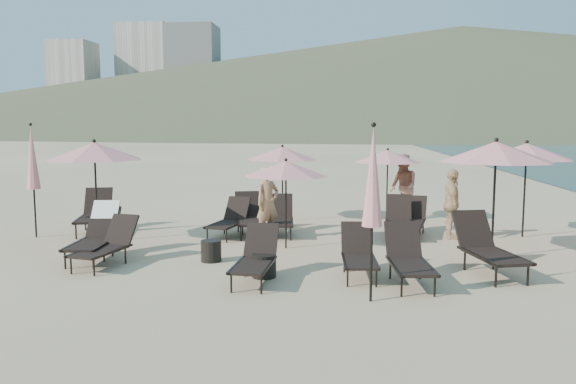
# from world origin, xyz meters

# --- Properties ---
(ground) EXTENTS (800.00, 800.00, 0.00)m
(ground) POSITION_xyz_m (0.00, 0.00, 0.00)
(ground) COLOR #D6BA8C
(ground) RESTS_ON ground
(volcanic_headland) EXTENTS (690.00, 690.00, 55.00)m
(volcanic_headland) POSITION_xyz_m (71.37, 302.62, 26.49)
(volcanic_headland) COLOR brown
(volcanic_headland) RESTS_ON ground
(hotel_skyline) EXTENTS (109.00, 82.00, 55.00)m
(hotel_skyline) POSITION_xyz_m (-93.62, 271.21, 24.18)
(hotel_skyline) COLOR beige
(hotel_skyline) RESTS_ON ground
(lounger_0) EXTENTS (0.91, 1.68, 0.91)m
(lounger_0) POSITION_xyz_m (-3.96, 0.21, 0.43)
(lounger_0) COLOR black
(lounger_0) RESTS_ON ground
(lounger_1) EXTENTS (0.78, 1.82, 1.11)m
(lounger_1) POSITION_xyz_m (-4.44, 0.80, 0.53)
(lounger_1) COLOR black
(lounger_1) RESTS_ON ground
(lounger_2) EXTENTS (0.68, 1.62, 0.92)m
(lounger_2) POSITION_xyz_m (-0.90, -0.57, 0.43)
(lounger_2) COLOR black
(lounger_2) RESTS_ON ground
(lounger_3) EXTENTS (0.68, 1.58, 0.89)m
(lounger_3) POSITION_xyz_m (0.90, -0.03, 0.41)
(lounger_3) COLOR black
(lounger_3) RESTS_ON ground
(lounger_4) EXTENTS (0.80, 1.73, 0.97)m
(lounger_4) POSITION_xyz_m (1.75, -0.42, 0.45)
(lounger_4) COLOR black
(lounger_4) RESTS_ON ground
(lounger_5) EXTENTS (1.14, 1.97, 1.07)m
(lounger_5) POSITION_xyz_m (3.25, 0.38, 0.50)
(lounger_5) COLOR black
(lounger_5) RESTS_ON ground
(lounger_6) EXTENTS (1.16, 1.97, 1.07)m
(lounger_6) POSITION_xyz_m (-5.74, 3.52, 0.50)
(lounger_6) COLOR black
(lounger_6) RESTS_ON ground
(lounger_7) EXTENTS (0.91, 1.67, 0.91)m
(lounger_7) POSITION_xyz_m (-2.20, 3.35, 0.43)
(lounger_7) COLOR black
(lounger_7) RESTS_ON ground
(lounger_8) EXTENTS (1.07, 1.85, 1.00)m
(lounger_8) POSITION_xyz_m (-1.75, 3.70, 0.47)
(lounger_8) COLOR black
(lounger_8) RESTS_ON ground
(lounger_9) EXTENTS (0.80, 1.72, 0.95)m
(lounger_9) POSITION_xyz_m (-0.97, 3.70, 0.45)
(lounger_9) COLOR black
(lounger_9) RESTS_ON ground
(lounger_10) EXTENTS (0.92, 1.67, 0.91)m
(lounger_10) POSITION_xyz_m (2.32, 4.04, 0.43)
(lounger_10) COLOR black
(lounger_10) RESTS_ON ground
(lounger_11) EXTENTS (0.72, 1.72, 0.97)m
(lounger_11) POSITION_xyz_m (1.96, 3.70, 0.46)
(lounger_11) COLOR black
(lounger_11) RESTS_ON ground
(umbrella_open_0) EXTENTS (2.24, 2.24, 2.41)m
(umbrella_open_0) POSITION_xyz_m (-5.15, 2.39, 2.13)
(umbrella_open_0) COLOR black
(umbrella_open_0) RESTS_ON ground
(umbrella_open_1) EXTENTS (1.86, 1.86, 2.01)m
(umbrella_open_1) POSITION_xyz_m (-0.66, 2.14, 1.77)
(umbrella_open_1) COLOR black
(umbrella_open_1) RESTS_ON ground
(umbrella_open_2) EXTENTS (2.30, 2.30, 2.47)m
(umbrella_open_2) POSITION_xyz_m (3.66, 1.67, 2.18)
(umbrella_open_2) COLOR black
(umbrella_open_2) RESTS_ON ground
(umbrella_open_3) EXTENTS (2.03, 2.03, 2.19)m
(umbrella_open_3) POSITION_xyz_m (-1.15, 5.73, 1.93)
(umbrella_open_3) COLOR black
(umbrella_open_3) RESTS_ON ground
(umbrella_open_4) EXTENTS (1.94, 1.94, 2.09)m
(umbrella_open_4) POSITION_xyz_m (1.82, 6.09, 1.85)
(umbrella_open_4) COLOR black
(umbrella_open_4) RESTS_ON ground
(umbrella_open_5) EXTENTS (2.20, 2.20, 2.37)m
(umbrella_open_5) POSITION_xyz_m (4.98, 4.03, 2.09)
(umbrella_open_5) COLOR black
(umbrella_open_5) RESTS_ON ground
(umbrella_closed_0) EXTENTS (0.32, 0.32, 2.76)m
(umbrella_closed_0) POSITION_xyz_m (1.06, -1.51, 1.92)
(umbrella_closed_0) COLOR black
(umbrella_closed_0) RESTS_ON ground
(umbrella_closed_1) EXTENTS (0.33, 0.33, 2.78)m
(umbrella_closed_1) POSITION_xyz_m (-6.88, 2.73, 1.94)
(umbrella_closed_1) COLOR black
(umbrella_closed_1) RESTS_ON ground
(side_table_0) EXTENTS (0.41, 0.41, 0.43)m
(side_table_0) POSITION_xyz_m (-2.02, 0.76, 0.21)
(side_table_0) COLOR black
(side_table_0) RESTS_ON ground
(side_table_1) EXTENTS (0.44, 0.44, 0.42)m
(side_table_1) POSITION_xyz_m (-0.79, -0.30, 0.21)
(side_table_1) COLOR black
(side_table_1) RESTS_ON ground
(beachgoer_a) EXTENTS (0.75, 0.75, 1.75)m
(beachgoer_a) POSITION_xyz_m (-1.21, 3.07, 0.88)
(beachgoer_a) COLOR tan
(beachgoer_a) RESTS_ON ground
(beachgoer_b) EXTENTS (0.99, 1.11, 1.90)m
(beachgoer_b) POSITION_xyz_m (2.29, 6.35, 0.95)
(beachgoer_b) COLOR #AD7159
(beachgoer_b) RESTS_ON ground
(beachgoer_c) EXTENTS (0.42, 0.99, 1.69)m
(beachgoer_c) POSITION_xyz_m (3.19, 3.64, 0.84)
(beachgoer_c) COLOR tan
(beachgoer_c) RESTS_ON ground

